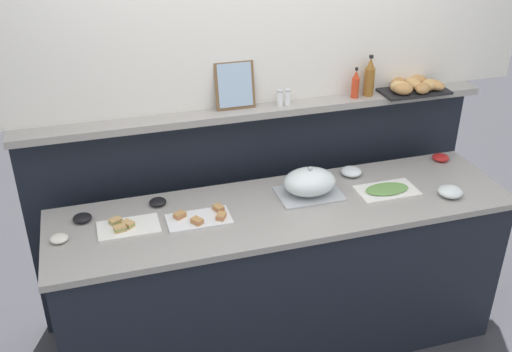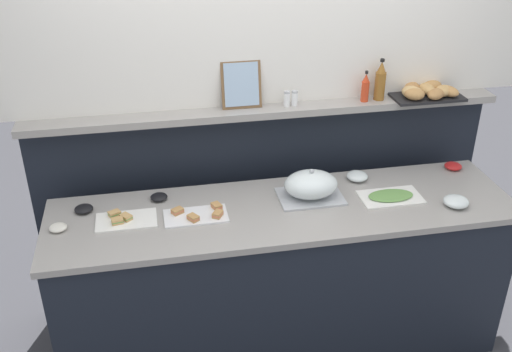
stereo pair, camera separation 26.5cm
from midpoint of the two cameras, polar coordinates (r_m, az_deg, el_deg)
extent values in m
plane|color=#38383D|center=(4.07, -2.19, -10.04)|extent=(12.00, 12.00, 0.00)
cube|color=black|center=(3.34, 0.34, -10.13)|extent=(2.39, 0.61, 0.90)
cube|color=gray|center=(3.07, 0.36, -3.29)|extent=(2.43, 0.65, 0.03)
cube|color=black|center=(3.62, -1.98, -2.98)|extent=(2.65, 0.08, 1.28)
cube|color=gray|center=(3.28, -1.94, 6.48)|extent=(2.65, 0.22, 0.04)
cube|color=white|center=(2.98, -8.12, -4.18)|extent=(0.32, 0.17, 0.01)
cube|color=#B7844C|center=(2.93, -8.30, -4.52)|extent=(0.06, 0.07, 0.01)
cube|color=#D1664C|center=(2.93, -8.32, -4.39)|extent=(0.06, 0.07, 0.01)
cube|color=#B7844C|center=(2.92, -8.33, -4.26)|extent=(0.06, 0.07, 0.01)
cube|color=#B7844C|center=(2.96, -5.97, -4.07)|extent=(0.06, 0.07, 0.01)
cube|color=#D1664C|center=(2.95, -5.97, -3.94)|extent=(0.06, 0.07, 0.01)
cube|color=#B7844C|center=(2.95, -5.98, -3.81)|extent=(0.06, 0.07, 0.01)
cube|color=#B7844C|center=(3.02, -6.17, -3.29)|extent=(0.06, 0.07, 0.01)
cube|color=#D1664C|center=(3.02, -6.18, -3.16)|extent=(0.06, 0.07, 0.01)
cube|color=#B7844C|center=(3.01, -6.19, -3.03)|extent=(0.06, 0.07, 0.01)
cube|color=#B7844C|center=(2.99, -9.90, -3.93)|extent=(0.07, 0.06, 0.01)
cube|color=#D1664C|center=(2.99, -9.92, -3.80)|extent=(0.07, 0.06, 0.01)
cube|color=#B7844C|center=(2.98, -9.93, -3.67)|extent=(0.07, 0.06, 0.01)
cube|color=white|center=(2.98, -14.72, -4.89)|extent=(0.30, 0.18, 0.01)
cube|color=tan|center=(2.98, -14.75, -4.70)|extent=(0.07, 0.07, 0.01)
cube|color=#66994C|center=(2.97, -14.77, -4.57)|extent=(0.07, 0.07, 0.01)
cube|color=tan|center=(2.97, -14.79, -4.44)|extent=(0.07, 0.07, 0.01)
cube|color=tan|center=(2.95, -15.52, -5.14)|extent=(0.06, 0.05, 0.01)
cube|color=#66994C|center=(2.95, -15.54, -5.01)|extent=(0.06, 0.05, 0.01)
cube|color=tan|center=(2.94, -15.56, -4.88)|extent=(0.06, 0.05, 0.01)
cube|color=tan|center=(3.02, -15.88, -4.40)|extent=(0.07, 0.06, 0.01)
cube|color=#66994C|center=(3.01, -15.90, -4.27)|extent=(0.07, 0.06, 0.01)
cube|color=tan|center=(3.01, -15.92, -4.14)|extent=(0.07, 0.06, 0.01)
cube|color=white|center=(3.24, 10.25, -1.46)|extent=(0.33, 0.19, 0.01)
ellipsoid|color=#66994C|center=(3.24, 10.27, -1.29)|extent=(0.25, 0.13, 0.01)
cube|color=#B7BABF|center=(3.16, 2.75, -1.79)|extent=(0.34, 0.24, 0.01)
ellipsoid|color=silver|center=(3.13, 2.78, -0.61)|extent=(0.28, 0.23, 0.14)
sphere|color=#B7BABF|center=(3.09, 2.82, 0.66)|extent=(0.02, 0.02, 0.02)
ellipsoid|color=silver|center=(3.27, 16.08, -1.51)|extent=(0.13, 0.13, 0.05)
ellipsoid|color=#E5CC66|center=(3.27, 16.06, -1.66)|extent=(0.10, 0.10, 0.03)
ellipsoid|color=silver|center=(3.37, 6.98, 0.38)|extent=(0.12, 0.12, 0.05)
ellipsoid|color=#BF4C3F|center=(3.37, 6.97, 0.25)|extent=(0.09, 0.09, 0.03)
ellipsoid|color=red|center=(3.65, 15.45, 1.69)|extent=(0.10, 0.10, 0.03)
ellipsoid|color=black|center=(3.13, -11.88, -2.52)|extent=(0.09, 0.09, 0.03)
ellipsoid|color=silver|center=(2.98, -20.95, -5.73)|extent=(0.08, 0.08, 0.03)
ellipsoid|color=black|center=(3.10, -18.81, -3.92)|extent=(0.09, 0.09, 0.03)
cylinder|color=red|center=(3.40, 7.34, 8.41)|extent=(0.04, 0.04, 0.12)
cone|color=red|center=(3.37, 7.42, 9.69)|extent=(0.04, 0.04, 0.04)
cylinder|color=black|center=(3.36, 7.45, 10.18)|extent=(0.02, 0.02, 0.02)
cylinder|color=#8E5B23|center=(3.43, 8.68, 8.92)|extent=(0.06, 0.06, 0.16)
cone|color=#8E5B23|center=(3.40, 8.81, 10.67)|extent=(0.05, 0.05, 0.06)
cylinder|color=black|center=(3.39, 8.86, 11.29)|extent=(0.02, 0.02, 0.02)
cylinder|color=white|center=(3.26, 0.00, 7.43)|extent=(0.03, 0.03, 0.08)
cylinder|color=#B7BABF|center=(3.25, 0.00, 8.15)|extent=(0.03, 0.03, 0.01)
cylinder|color=white|center=(3.28, 0.74, 7.51)|extent=(0.03, 0.03, 0.08)
cylinder|color=#B7BABF|center=(3.26, 0.75, 8.22)|extent=(0.03, 0.03, 0.01)
cube|color=black|center=(3.58, 12.71, 8.13)|extent=(0.40, 0.26, 0.02)
ellipsoid|color=tan|center=(3.47, 11.72, 8.33)|extent=(0.15, 0.17, 0.07)
ellipsoid|color=#B7844C|center=(3.62, 13.32, 8.95)|extent=(0.15, 0.12, 0.06)
ellipsoid|color=#AD7A47|center=(3.60, 11.38, 8.96)|extent=(0.13, 0.14, 0.05)
ellipsoid|color=#B7844C|center=(3.58, 14.74, 8.50)|extent=(0.13, 0.16, 0.06)
ellipsoid|color=#B7844C|center=(3.53, 11.51, 8.56)|extent=(0.08, 0.12, 0.05)
ellipsoid|color=#AD7A47|center=(3.50, 13.75, 8.21)|extent=(0.15, 0.14, 0.06)
ellipsoid|color=tan|center=(3.56, 14.34, 8.50)|extent=(0.15, 0.15, 0.06)
ellipsoid|color=tan|center=(3.57, 12.91, 8.65)|extent=(0.09, 0.14, 0.06)
ellipsoid|color=#B7844C|center=(3.45, 11.86, 8.23)|extent=(0.15, 0.14, 0.07)
cube|color=brown|center=(3.21, -4.46, 8.73)|extent=(0.22, 0.07, 0.26)
cube|color=#99B2CC|center=(3.20, -4.43, 8.71)|extent=(0.19, 0.05, 0.23)
camera|label=1|loc=(0.13, -92.50, -1.35)|focal=41.42mm
camera|label=2|loc=(0.13, 87.50, 1.35)|focal=41.42mm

